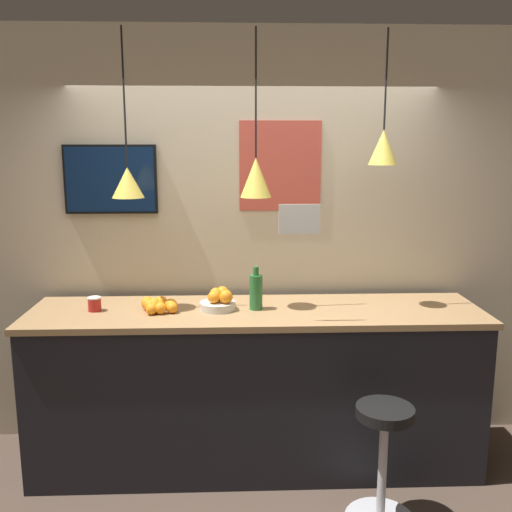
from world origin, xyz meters
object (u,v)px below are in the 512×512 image
fruit_bowl (219,301)px  spread_jar (95,304)px  bar_stool (383,450)px  juice_bottle (256,291)px  mounted_tv (111,179)px

fruit_bowl → spread_jar: (-0.79, -0.00, -0.01)m
bar_stool → fruit_bowl: size_ratio=3.05×
fruit_bowl → spread_jar: size_ratio=2.53×
fruit_bowl → juice_bottle: bearing=-1.2°
fruit_bowl → spread_jar: fruit_bowl is taller
bar_stool → spread_jar: spread_jar is taller
juice_bottle → fruit_bowl: bearing=178.8°
bar_stool → juice_bottle: juice_bottle is taller
fruit_bowl → mounted_tv: bearing=151.1°
bar_stool → spread_jar: 1.96m
bar_stool → fruit_bowl: fruit_bowl is taller
spread_jar → bar_stool: bearing=-21.0°
fruit_bowl → juice_bottle: juice_bottle is taller
bar_stool → spread_jar: bearing=159.0°
spread_jar → juice_bottle: bearing=-0.0°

